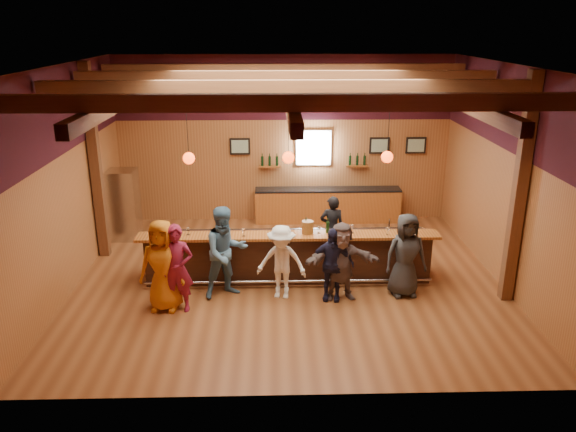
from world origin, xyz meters
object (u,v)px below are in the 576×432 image
Objects in this scene: back_bar_cabinet at (328,205)px; bartender at (332,228)px; customer_redvest at (177,269)px; customer_navy at (331,264)px; customer_denim at (226,252)px; customer_brown at (341,261)px; customer_orange at (163,265)px; stainless_fridge at (124,205)px; bottle_a at (306,227)px; bar_counter at (289,254)px; ice_bucket at (308,227)px; customer_white at (281,262)px; customer_dark at (406,255)px.

back_bar_cabinet is 2.68m from bartender.
customer_redvest is 1.14× the size of customer_navy.
customer_denim is at bearing 38.29° from bartender.
customer_orange is at bearing -178.93° from customer_brown.
stainless_fridge reaches higher than bottle_a.
bar_counter is 0.86m from ice_bucket.
bartender is (1.20, 1.88, 0.01)m from customer_white.
customer_brown is at bearing -51.15° from ice_bucket.
customer_navy reaches higher than ice_bucket.
bottle_a is at bearing 123.68° from customer_brown.
customer_navy is at bearing 4.71° from customer_white.
customer_orange is at bearing -126.25° from back_bar_cabinet.
stainless_fridge is 6.20m from customer_brown.
customer_dark reaches higher than customer_redvest.
customer_white is (1.99, 0.47, -0.10)m from customer_redvest.
customer_orange is at bearing 34.27° from bartender.
customer_navy is at bearing 12.92° from customer_orange.
customer_denim is 7.08× the size of ice_bucket.
customer_navy is (4.93, -3.53, -0.14)m from stainless_fridge.
customer_redvest is (1.95, -3.89, -0.03)m from stainless_fridge.
customer_navy is (0.81, -1.08, 0.24)m from bar_counter.
customer_denim is 1.79m from ice_bucket.
customer_orange is at bearing 178.79° from customer_denim.
ice_bucket reaches higher than bar_counter.
bottle_a is (-0.83, -3.78, 0.76)m from back_bar_cabinet.
customer_dark reaches higher than bartender.
customer_brown is (2.29, -0.18, -0.14)m from customer_denim.
customer_dark is at bearing -18.71° from ice_bucket.
bar_counter is 4.81m from stainless_fridge.
bottle_a is (2.79, 1.17, 0.33)m from customer_orange.
customer_navy is at bearing -173.26° from customer_brown.
bartender is (-0.16, -2.65, 0.30)m from back_bar_cabinet.
customer_brown is 0.93× the size of customer_dark.
customer_navy is 1.09m from bottle_a.
stainless_fridge is 5.21m from bottle_a.
customer_brown is at bearing -45.98° from bar_counter.
customer_dark is at bearing -75.87° from back_bar_cabinet.
bar_counter is 4.07× the size of bartender.
customer_orange is at bearing -158.51° from ice_bucket.
customer_redvest is at bearing -63.35° from stainless_fridge.
back_bar_cabinet is 2.31× the size of customer_redvest.
bar_counter is 3.63× the size of customer_dark.
customer_orange reaches higher than bottle_a.
customer_navy is at bearing -35.61° from stainless_fridge.
customer_redvest is 2.82m from bottle_a.
customer_dark is (4.76, 0.46, -0.04)m from customer_orange.
customer_white is (-0.18, -0.97, 0.25)m from bar_counter.
customer_navy is 1.52m from customer_dark.
customer_denim is 2.12m from customer_navy.
customer_navy reaches higher than bar_counter.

